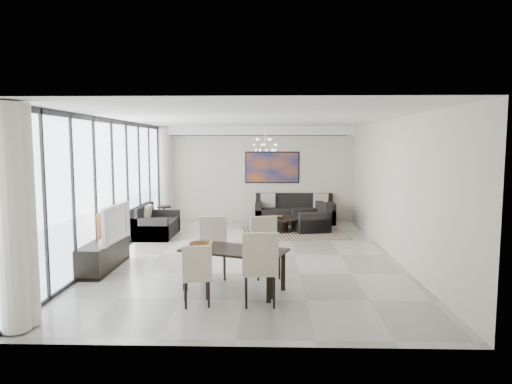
{
  "coord_description": "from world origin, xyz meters",
  "views": [
    {
      "loc": [
        0.38,
        -9.62,
        2.37
      ],
      "look_at": [
        0.09,
        0.99,
        1.25
      ],
      "focal_mm": 32.0,
      "sensor_mm": 36.0,
      "label": 1
    }
  ],
  "objects_px": {
    "coffee_table": "(280,224)",
    "television": "(110,223)",
    "sofa_main": "(294,213)",
    "dining_table": "(234,254)",
    "tv_console": "(103,255)"
  },
  "relations": [
    {
      "from": "coffee_table",
      "to": "television",
      "type": "xyz_separation_m",
      "value": [
        -3.3,
        -3.88,
        0.68
      ]
    },
    {
      "from": "coffee_table",
      "to": "television",
      "type": "relative_size",
      "value": 0.87
    },
    {
      "from": "coffee_table",
      "to": "television",
      "type": "distance_m",
      "value": 5.14
    },
    {
      "from": "sofa_main",
      "to": "television",
      "type": "bearing_deg",
      "value": -125.46
    },
    {
      "from": "coffee_table",
      "to": "dining_table",
      "type": "relative_size",
      "value": 0.57
    },
    {
      "from": "dining_table",
      "to": "sofa_main",
      "type": "bearing_deg",
      "value": 78.31
    },
    {
      "from": "coffee_table",
      "to": "sofa_main",
      "type": "height_order",
      "value": "sofa_main"
    },
    {
      "from": "television",
      "to": "coffee_table",
      "type": "bearing_deg",
      "value": -37.21
    },
    {
      "from": "coffee_table",
      "to": "tv_console",
      "type": "xyz_separation_m",
      "value": [
        -3.46,
        -3.86,
        0.06
      ]
    },
    {
      "from": "television",
      "to": "dining_table",
      "type": "bearing_deg",
      "value": -112.97
    },
    {
      "from": "television",
      "to": "dining_table",
      "type": "height_order",
      "value": "television"
    },
    {
      "from": "coffee_table",
      "to": "dining_table",
      "type": "distance_m",
      "value": 5.17
    },
    {
      "from": "sofa_main",
      "to": "tv_console",
      "type": "height_order",
      "value": "sofa_main"
    },
    {
      "from": "sofa_main",
      "to": "tv_console",
      "type": "relative_size",
      "value": 1.37
    },
    {
      "from": "television",
      "to": "dining_table",
      "type": "relative_size",
      "value": 0.66
    }
  ]
}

